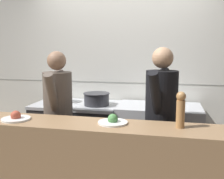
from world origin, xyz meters
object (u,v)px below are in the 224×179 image
Objects in this scene: mixing_bowl_steel at (172,103)px; chef_sous at (161,117)px; oven_range at (77,134)px; plated_dish_appetiser at (113,121)px; plated_dish_main at (16,118)px; stock_pot at (63,95)px; chef_head_cook at (58,114)px; pepper_mill at (181,109)px; sauce_pot at (97,99)px.

mixing_bowl_steel is 0.17× the size of chef_sous.
oven_range is 1.38m from plated_dish_appetiser.
plated_dish_appetiser is at bearing 4.76° from plated_dish_main.
chef_head_cook reaches higher than stock_pot.
oven_range is 4.18× the size of plated_dish_appetiser.
mixing_bowl_steel is at bearing 62.36° from plated_dish_appetiser.
mixing_bowl_steel is 1.04m from pepper_mill.
plated_dish_appetiser is 0.17× the size of chef_sous.
chef_head_cook is at bearing 161.63° from pepper_mill.
plated_dish_main is at bearing -89.67° from stock_pot.
chef_head_cook is 1.16m from chef_sous.
sauce_pot reaches higher than oven_range.
stock_pot is at bearing 169.52° from oven_range.
pepper_mill reaches higher than plated_dish_appetiser.
chef_sous is (1.38, -0.63, -0.07)m from stock_pot.
pepper_mill is 1.43m from chef_head_cook.
plated_dish_appetiser is (-0.54, -1.02, 0.01)m from mixing_bowl_steel.
sauce_pot is at bearing 113.73° from plated_dish_appetiser.
stock_pot is at bearing 101.62° from chef_head_cook.
chef_head_cook is (0.21, -0.64, -0.09)m from stock_pot.
sauce_pot is 1.25× the size of mixing_bowl_steel.
chef_sous reaches higher than pepper_mill.
pepper_mill is at bearing -25.22° from chef_head_cook.
chef_sous is (1.16, -0.59, 0.47)m from oven_range.
pepper_mill is (0.60, 0.00, 0.15)m from plated_dish_appetiser.
stock_pot is 0.90× the size of plated_dish_appetiser.
stock_pot is at bearing 145.10° from pepper_mill.
sauce_pot is at bearing 162.36° from chef_sous.
sauce_pot is 1.19m from plated_dish_main.
oven_range is at bearing 125.16° from plated_dish_appetiser.
chef_head_cook is 0.97× the size of chef_sous.
plated_dish_main is at bearing -175.24° from plated_dish_appetiser.
plated_dish_main is 0.17× the size of chef_head_cook.
plated_dish_main is 0.17× the size of chef_sous.
mixing_bowl_steel is at bearing 17.50° from chef_head_cook.
pepper_mill reaches higher than sauce_pot.
chef_sous reaches higher than plated_dish_main.
chef_head_cook is at bearing -165.28° from chef_sous.
plated_dish_appetiser is at bearing -179.85° from pepper_mill.
stock_pot is at bearing 90.33° from plated_dish_main.
oven_range is at bearing 179.01° from mixing_bowl_steel.
sauce_pot is 0.21× the size of chef_sous.
plated_dish_main is (0.01, -1.17, -0.02)m from stock_pot.
mixing_bowl_steel is at bearing -0.99° from oven_range.
plated_dish_appetiser is at bearing -117.64° from mixing_bowl_steel.
stock_pot reaches higher than plated_dish_main.
chef_head_cook is (-0.74, 0.45, -0.08)m from plated_dish_appetiser.
mixing_bowl_steel is 1.01× the size of plated_dish_appetiser.
mixing_bowl_steel is at bearing 1.95° from sauce_pot.
plated_dish_main reaches higher than mixing_bowl_steel.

